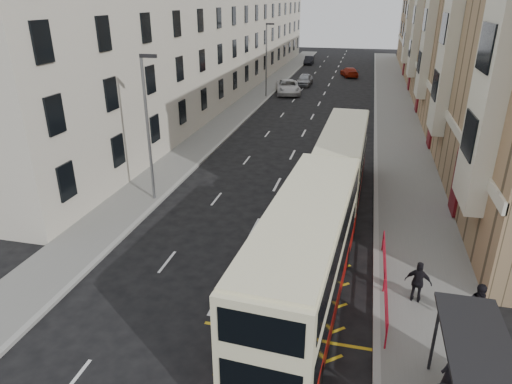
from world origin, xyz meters
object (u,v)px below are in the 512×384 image
(double_decker_front, at_px, (305,260))
(pedestrian_mid, at_px, (479,307))
(street_lamp_near, at_px, (148,122))
(white_van, at_px, (288,87))
(car_red, at_px, (349,72))
(pedestrian_near, at_px, (449,377))
(pedestrian_far, at_px, (418,282))
(bus_shelter, at_px, (484,380))
(car_silver, at_px, (304,80))
(double_decker_rear, at_px, (342,162))
(car_dark, at_px, (309,60))
(street_lamp_far, at_px, (267,56))

(double_decker_front, height_order, pedestrian_mid, double_decker_front)
(double_decker_front, bearing_deg, street_lamp_near, 143.46)
(street_lamp_near, relative_size, white_van, 1.36)
(white_van, bearing_deg, car_red, 52.02)
(pedestrian_near, height_order, pedestrian_far, pedestrian_far)
(bus_shelter, distance_m, car_silver, 52.36)
(double_decker_front, height_order, double_decker_rear, double_decker_front)
(car_dark, bearing_deg, pedestrian_mid, -78.51)
(bus_shelter, relative_size, white_van, 0.72)
(car_red, bearing_deg, bus_shelter, 79.67)
(street_lamp_far, height_order, pedestrian_near, street_lamp_far)
(bus_shelter, relative_size, double_decker_rear, 0.41)
(bus_shelter, xyz_separation_m, car_silver, (-11.47, 51.07, -1.37))
(pedestrian_near, distance_m, car_dark, 71.82)
(street_lamp_far, xyz_separation_m, pedestrian_near, (14.23, -41.18, -3.68))
(street_lamp_far, bearing_deg, double_decker_front, -75.76)
(pedestrian_near, bearing_deg, pedestrian_mid, -143.01)
(bus_shelter, xyz_separation_m, double_decker_front, (-5.03, 4.29, 0.11))
(pedestrian_far, bearing_deg, pedestrian_near, 107.29)
(double_decker_front, bearing_deg, double_decker_rear, 90.40)
(double_decker_rear, relative_size, pedestrian_far, 6.17)
(bus_shelter, distance_m, pedestrian_mid, 4.93)
(car_silver, bearing_deg, bus_shelter, -76.45)
(double_decker_rear, height_order, car_dark, double_decker_rear)
(pedestrian_mid, xyz_separation_m, car_dark, (-14.54, 67.13, -0.34))
(bus_shelter, relative_size, car_silver, 0.95)
(double_decker_front, bearing_deg, white_van, 104.00)
(white_van, xyz_separation_m, car_dark, (-0.91, 26.80, -0.14))
(car_red, bearing_deg, car_silver, 42.18)
(street_lamp_near, xyz_separation_m, pedestrian_mid, (15.69, -7.70, -3.62))
(car_red, bearing_deg, street_lamp_near, 63.57)
(pedestrian_mid, bearing_deg, pedestrian_near, -110.95)
(street_lamp_near, xyz_separation_m, car_red, (8.62, 47.41, -3.96))
(car_red, bearing_deg, pedestrian_mid, 81.19)
(bus_shelter, distance_m, car_dark, 73.11)
(pedestrian_far, height_order, car_silver, pedestrian_far)
(white_van, bearing_deg, bus_shelter, -88.39)
(street_lamp_far, relative_size, pedestrian_far, 4.79)
(car_silver, bearing_deg, double_decker_front, -81.27)
(pedestrian_near, distance_m, car_red, 58.87)
(double_decker_front, bearing_deg, street_lamp_far, 107.66)
(car_silver, distance_m, car_dark, 20.86)
(car_silver, relative_size, car_red, 0.97)
(pedestrian_far, xyz_separation_m, car_dark, (-12.63, 66.00, -0.31))
(street_lamp_near, bearing_deg, pedestrian_far, -25.48)
(bus_shelter, bearing_deg, car_red, 95.80)
(street_lamp_near, bearing_deg, double_decker_front, -39.96)
(pedestrian_far, bearing_deg, double_decker_front, 32.13)
(double_decker_rear, bearing_deg, pedestrian_mid, -61.94)
(double_decker_front, distance_m, car_dark, 68.09)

